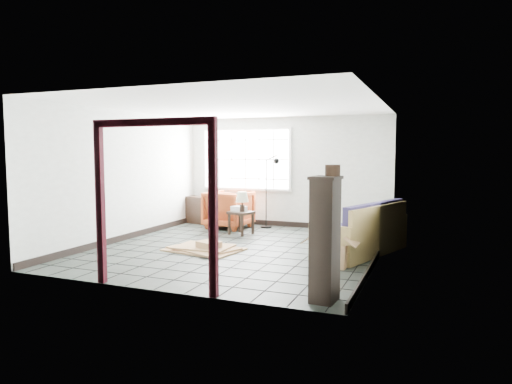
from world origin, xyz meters
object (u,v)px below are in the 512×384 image
at_px(futon_sofa, 364,235).
at_px(tall_shelf, 325,238).
at_px(side_table, 241,216).
at_px(armchair, 229,208).

distance_m(futon_sofa, tall_shelf, 2.79).
bearing_deg(side_table, tall_shelf, -53.96).
xyz_separation_m(futon_sofa, side_table, (-2.76, 0.95, 0.08)).
bearing_deg(armchair, side_table, 137.50).
distance_m(futon_sofa, armchair, 3.74).
bearing_deg(armchair, tall_shelf, 132.82).
distance_m(side_table, tall_shelf, 4.60).
xyz_separation_m(futon_sofa, armchair, (-3.36, 1.63, 0.15)).
bearing_deg(futon_sofa, side_table, -178.98).
xyz_separation_m(futon_sofa, tall_shelf, (-0.06, -2.75, 0.43)).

